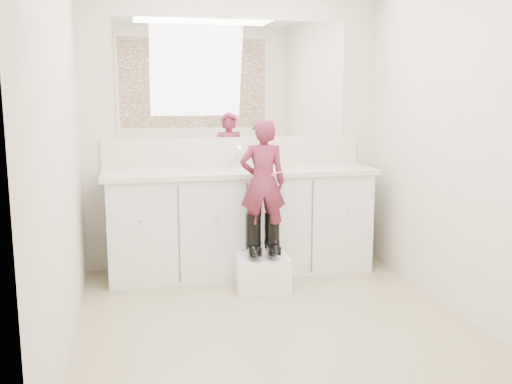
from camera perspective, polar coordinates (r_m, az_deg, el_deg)
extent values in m
plane|color=#907F5E|center=(3.87, 2.13, -13.32)|extent=(3.00, 3.00, 0.00)
plane|color=beige|center=(5.03, -2.21, 6.19)|extent=(2.60, 0.00, 2.60)
plane|color=beige|center=(2.17, 12.60, 1.01)|extent=(2.60, 0.00, 2.60)
plane|color=beige|center=(3.47, -19.00, 3.97)|extent=(0.00, 3.00, 3.00)
plane|color=beige|center=(4.11, 20.12, 4.75)|extent=(0.00, 3.00, 3.00)
cube|color=silver|center=(4.88, -1.55, -3.14)|extent=(2.20, 0.55, 0.85)
cube|color=beige|center=(4.78, -1.54, 2.02)|extent=(2.28, 0.58, 0.04)
cube|color=beige|center=(5.03, -2.17, 4.07)|extent=(2.28, 0.03, 0.25)
cube|color=white|center=(5.01, -2.22, 11.20)|extent=(2.00, 0.02, 1.00)
cube|color=#472819|center=(2.16, 12.94, 12.94)|extent=(2.00, 0.01, 1.20)
cylinder|color=silver|center=(4.93, -1.92, 3.08)|extent=(0.08, 0.08, 0.10)
imported|color=beige|center=(4.92, 3.46, 3.01)|extent=(0.12, 0.12, 0.09)
imported|color=silver|center=(4.71, -5.45, 3.20)|extent=(0.10, 0.11, 0.18)
cube|color=white|center=(4.53, 0.66, -8.05)|extent=(0.44, 0.38, 0.26)
imported|color=#A0314F|center=(4.36, 0.68, 0.95)|extent=(0.38, 0.27, 0.97)
cylinder|color=#FA6191|center=(4.33, 1.71, 1.75)|extent=(0.14, 0.03, 0.06)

